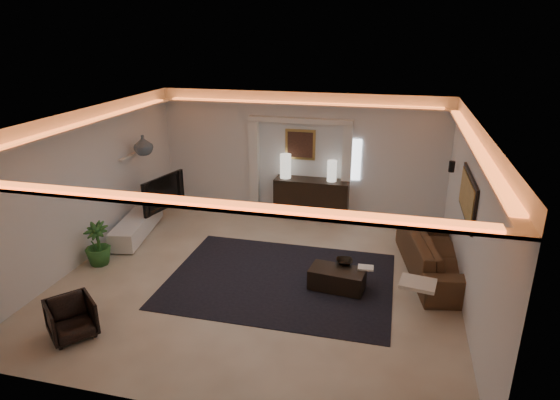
% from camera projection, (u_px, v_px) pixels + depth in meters
% --- Properties ---
extents(floor, '(7.00, 7.00, 0.00)m').
position_uv_depth(floor, '(262.00, 272.00, 8.92)').
color(floor, beige).
rests_on(floor, ground).
extents(ceiling, '(7.00, 7.00, 0.00)m').
position_uv_depth(ceiling, '(260.00, 118.00, 7.93)').
color(ceiling, white).
rests_on(ceiling, ground).
extents(wall_back, '(7.00, 0.00, 7.00)m').
position_uv_depth(wall_back, '(300.00, 152.00, 11.61)').
color(wall_back, silver).
rests_on(wall_back, ground).
extents(wall_front, '(7.00, 0.00, 7.00)m').
position_uv_depth(wall_front, '(173.00, 305.00, 5.23)').
color(wall_front, silver).
rests_on(wall_front, ground).
extents(wall_left, '(0.00, 7.00, 7.00)m').
position_uv_depth(wall_left, '(87.00, 185.00, 9.21)').
color(wall_left, silver).
rests_on(wall_left, ground).
extents(wall_right, '(0.00, 7.00, 7.00)m').
position_uv_depth(wall_right, '(470.00, 217.00, 7.64)').
color(wall_right, silver).
rests_on(wall_right, ground).
extents(cove_soffit, '(7.00, 7.00, 0.04)m').
position_uv_depth(cove_soffit, '(260.00, 135.00, 8.02)').
color(cove_soffit, silver).
rests_on(cove_soffit, ceiling).
extents(daylight_slit, '(0.25, 0.03, 1.00)m').
position_uv_depth(daylight_slit, '(356.00, 160.00, 11.33)').
color(daylight_slit, white).
rests_on(daylight_slit, wall_back).
extents(area_rug, '(4.00, 3.00, 0.01)m').
position_uv_depth(area_rug, '(280.00, 280.00, 8.64)').
color(area_rug, black).
rests_on(area_rug, ground).
extents(pilaster_left, '(0.22, 0.20, 2.20)m').
position_uv_depth(pilaster_left, '(254.00, 164.00, 11.90)').
color(pilaster_left, silver).
rests_on(pilaster_left, ground).
extents(pilaster_right, '(0.22, 0.20, 2.20)m').
position_uv_depth(pilaster_right, '(346.00, 170.00, 11.39)').
color(pilaster_right, silver).
rests_on(pilaster_right, ground).
extents(alcove_header, '(2.52, 0.20, 0.12)m').
position_uv_depth(alcove_header, '(300.00, 120.00, 11.25)').
color(alcove_header, silver).
rests_on(alcove_header, wall_back).
extents(painting_frame, '(0.74, 0.04, 0.74)m').
position_uv_depth(painting_frame, '(300.00, 145.00, 11.52)').
color(painting_frame, tan).
rests_on(painting_frame, wall_back).
extents(painting_canvas, '(0.62, 0.02, 0.62)m').
position_uv_depth(painting_canvas, '(300.00, 145.00, 11.50)').
color(painting_canvas, '#4C2D1E').
rests_on(painting_canvas, wall_back).
extents(art_panel_frame, '(0.04, 1.64, 0.74)m').
position_uv_depth(art_panel_frame, '(468.00, 197.00, 7.83)').
color(art_panel_frame, black).
rests_on(art_panel_frame, wall_right).
extents(art_panel_gold, '(0.02, 1.50, 0.62)m').
position_uv_depth(art_panel_gold, '(467.00, 196.00, 7.84)').
color(art_panel_gold, tan).
rests_on(art_panel_gold, wall_right).
extents(wall_sconce, '(0.12, 0.12, 0.22)m').
position_uv_depth(wall_sconce, '(452.00, 167.00, 9.59)').
color(wall_sconce, black).
rests_on(wall_sconce, wall_right).
extents(wall_niche, '(0.10, 0.55, 0.04)m').
position_uv_depth(wall_niche, '(127.00, 157.00, 10.40)').
color(wall_niche, silver).
rests_on(wall_niche, wall_left).
extents(console, '(1.82, 0.58, 0.91)m').
position_uv_depth(console, '(312.00, 197.00, 11.67)').
color(console, black).
rests_on(console, ground).
extents(lamp_left, '(0.32, 0.32, 0.59)m').
position_uv_depth(lamp_left, '(286.00, 168.00, 11.58)').
color(lamp_left, white).
rests_on(lamp_left, console).
extents(lamp_right, '(0.28, 0.28, 0.50)m').
position_uv_depth(lamp_right, '(332.00, 172.00, 11.33)').
color(lamp_right, white).
rests_on(lamp_right, console).
extents(media_ledge, '(0.88, 2.13, 0.39)m').
position_uv_depth(media_ledge, '(137.00, 225.00, 10.48)').
color(media_ledge, silver).
rests_on(media_ledge, ground).
extents(tv, '(1.34, 0.48, 0.77)m').
position_uv_depth(tv, '(159.00, 191.00, 10.79)').
color(tv, black).
rests_on(tv, media_ledge).
extents(figurine, '(0.20, 0.20, 0.42)m').
position_uv_depth(figurine, '(168.00, 193.00, 11.22)').
color(figurine, black).
rests_on(figurine, media_ledge).
extents(ginger_jar, '(0.50, 0.50, 0.44)m').
position_uv_depth(ginger_jar, '(143.00, 145.00, 10.45)').
color(ginger_jar, '#364A59').
rests_on(ginger_jar, wall_niche).
extents(plant, '(0.50, 0.50, 0.85)m').
position_uv_depth(plant, '(97.00, 244.00, 9.09)').
color(plant, '#296025').
rests_on(plant, ground).
extents(sofa, '(2.75, 1.49, 0.76)m').
position_uv_depth(sofa, '(437.00, 254.00, 8.78)').
color(sofa, black).
rests_on(sofa, ground).
extents(throw_blanket, '(0.61, 0.52, 0.06)m').
position_uv_depth(throw_blanket, '(418.00, 284.00, 7.44)').
color(throw_blanket, beige).
rests_on(throw_blanket, sofa).
extents(throw_pillow, '(0.16, 0.43, 0.42)m').
position_uv_depth(throw_pillow, '(412.00, 232.00, 9.32)').
color(throw_pillow, tan).
rests_on(throw_pillow, sofa).
extents(coffee_table, '(1.00, 0.62, 0.35)m').
position_uv_depth(coffee_table, '(337.00, 278.00, 8.29)').
color(coffee_table, black).
rests_on(coffee_table, ground).
extents(bowl, '(0.35, 0.35, 0.07)m').
position_uv_depth(bowl, '(344.00, 260.00, 8.42)').
color(bowl, black).
rests_on(bowl, coffee_table).
extents(magazine, '(0.28, 0.20, 0.03)m').
position_uv_depth(magazine, '(366.00, 266.00, 8.25)').
color(magazine, white).
rests_on(magazine, coffee_table).
extents(armchair, '(0.90, 0.89, 0.59)m').
position_uv_depth(armchair, '(71.00, 318.00, 6.99)').
color(armchair, black).
rests_on(armchair, ground).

